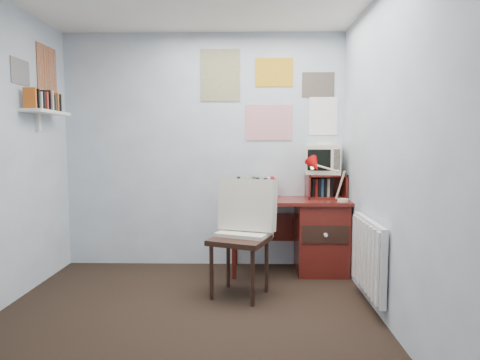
% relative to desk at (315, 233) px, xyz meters
% --- Properties ---
extents(ground, '(3.50, 3.50, 0.00)m').
position_rel_desk_xyz_m(ground, '(-1.17, -1.48, -0.41)').
color(ground, black).
rests_on(ground, ground).
extents(back_wall, '(3.00, 0.02, 2.50)m').
position_rel_desk_xyz_m(back_wall, '(-1.17, 0.27, 0.84)').
color(back_wall, silver).
rests_on(back_wall, ground).
extents(right_wall, '(0.02, 3.50, 2.50)m').
position_rel_desk_xyz_m(right_wall, '(0.33, -1.48, 0.84)').
color(right_wall, silver).
rests_on(right_wall, ground).
extents(desk, '(1.20, 0.55, 0.76)m').
position_rel_desk_xyz_m(desk, '(0.00, 0.00, 0.00)').
color(desk, maroon).
rests_on(desk, ground).
extents(desk_chair, '(0.65, 0.64, 0.99)m').
position_rel_desk_xyz_m(desk_chair, '(-0.76, -0.71, 0.09)').
color(desk_chair, black).
rests_on(desk_chair, ground).
extents(desk_lamp, '(0.29, 0.25, 0.39)m').
position_rel_desk_xyz_m(desk_lamp, '(0.24, -0.17, 0.55)').
color(desk_lamp, red).
rests_on(desk_lamp, desk).
extents(tv_riser, '(0.40, 0.30, 0.25)m').
position_rel_desk_xyz_m(tv_riser, '(0.12, 0.11, 0.48)').
color(tv_riser, maroon).
rests_on(tv_riser, desk).
extents(crt_tv, '(0.40, 0.38, 0.33)m').
position_rel_desk_xyz_m(crt_tv, '(0.09, 0.13, 0.77)').
color(crt_tv, beige).
rests_on(crt_tv, tv_riser).
extents(book_row, '(0.60, 0.14, 0.22)m').
position_rel_desk_xyz_m(book_row, '(-0.51, 0.18, 0.46)').
color(book_row, maroon).
rests_on(book_row, desk).
extents(radiator, '(0.09, 0.80, 0.60)m').
position_rel_desk_xyz_m(radiator, '(0.29, -0.93, 0.01)').
color(radiator, white).
rests_on(radiator, right_wall).
extents(wall_shelf, '(0.20, 0.62, 0.24)m').
position_rel_desk_xyz_m(wall_shelf, '(-2.57, -0.38, 1.21)').
color(wall_shelf, white).
rests_on(wall_shelf, left_wall).
extents(posters_back, '(1.20, 0.01, 0.90)m').
position_rel_desk_xyz_m(posters_back, '(-0.47, 0.26, 1.44)').
color(posters_back, white).
rests_on(posters_back, back_wall).
extents(posters_left, '(0.01, 0.70, 0.60)m').
position_rel_desk_xyz_m(posters_left, '(-2.67, -0.38, 1.59)').
color(posters_left, white).
rests_on(posters_left, left_wall).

